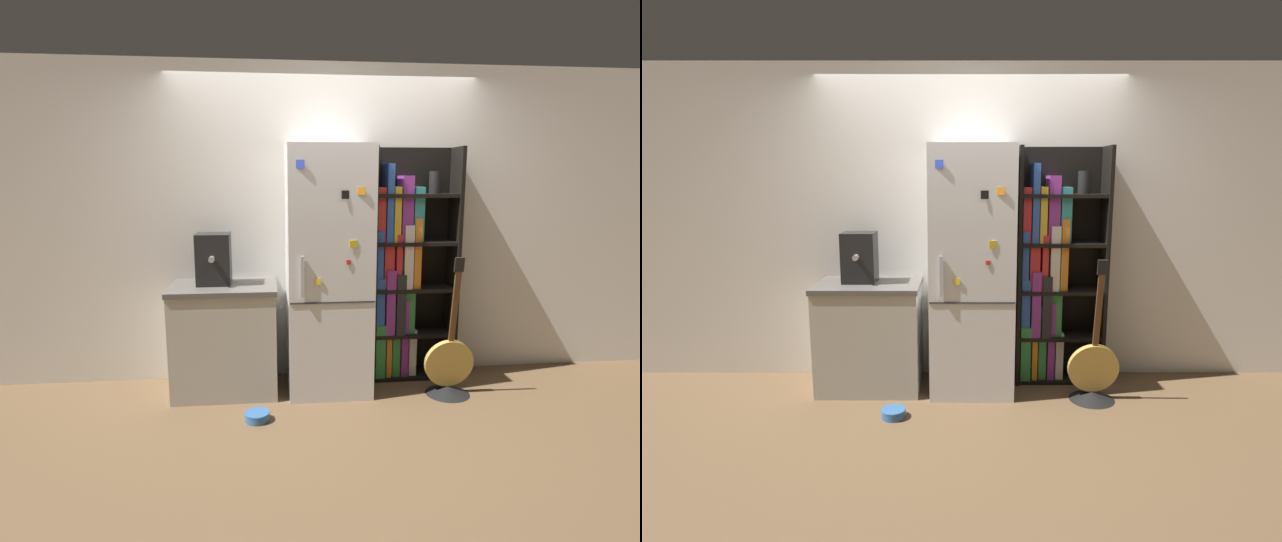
{
  "view_description": "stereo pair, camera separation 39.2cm",
  "coord_description": "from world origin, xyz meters",
  "views": [
    {
      "loc": [
        -0.47,
        -3.69,
        1.68
      ],
      "look_at": [
        -0.06,
        0.15,
        0.97
      ],
      "focal_mm": 28.0,
      "sensor_mm": 36.0,
      "label": 1
    },
    {
      "loc": [
        -0.07,
        -3.71,
        1.68
      ],
      "look_at": [
        -0.06,
        0.15,
        0.97
      ],
      "focal_mm": 28.0,
      "sensor_mm": 36.0,
      "label": 2
    }
  ],
  "objects": [
    {
      "name": "ground_plane",
      "position": [
        0.0,
        0.0,
        0.0
      ],
      "size": [
        16.0,
        16.0,
        0.0
      ],
      "primitive_type": "plane",
      "color": "brown"
    },
    {
      "name": "kitchen_counter",
      "position": [
        -0.82,
        0.17,
        0.44
      ],
      "size": [
        0.82,
        0.58,
        0.87
      ],
      "color": "#BCB7A8",
      "rests_on": "ground_plane"
    },
    {
      "name": "espresso_machine",
      "position": [
        -0.89,
        0.21,
        1.07
      ],
      "size": [
        0.26,
        0.29,
        0.4
      ],
      "color": "black",
      "rests_on": "kitchen_counter"
    },
    {
      "name": "pet_bowl",
      "position": [
        -0.57,
        -0.39,
        0.04
      ],
      "size": [
        0.18,
        0.18,
        0.06
      ],
      "color": "#3366A5",
      "rests_on": "ground_plane"
    },
    {
      "name": "guitar",
      "position": [
        0.93,
        -0.1,
        0.17
      ],
      "size": [
        0.39,
        0.35,
        1.12
      ],
      "color": "black",
      "rests_on": "ground_plane"
    },
    {
      "name": "wall_back",
      "position": [
        0.0,
        0.47,
        1.3
      ],
      "size": [
        8.0,
        0.05,
        2.6
      ],
      "color": "white",
      "rests_on": "ground_plane"
    },
    {
      "name": "refrigerator",
      "position": [
        -0.0,
        0.15,
        0.97
      ],
      "size": [
        0.64,
        0.63,
        1.93
      ],
      "color": "silver",
      "rests_on": "ground_plane"
    },
    {
      "name": "bookshelf",
      "position": [
        0.65,
        0.33,
        0.89
      ],
      "size": [
        0.73,
        0.29,
        1.94
      ],
      "color": "black",
      "rests_on": "ground_plane"
    }
  ]
}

